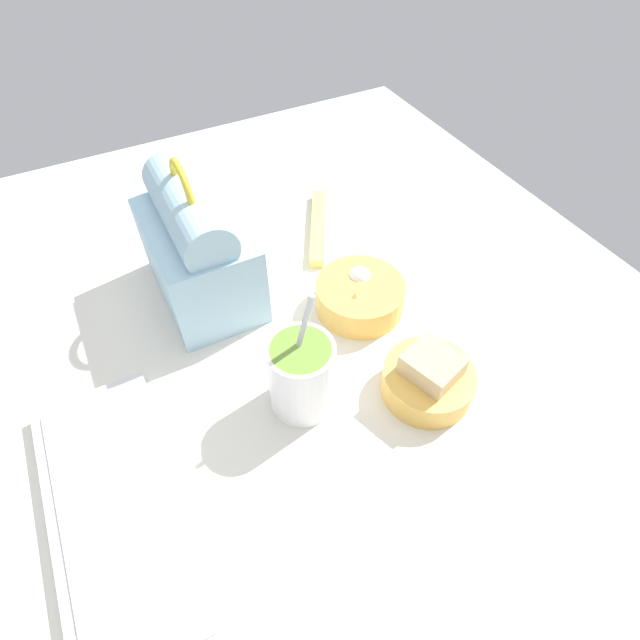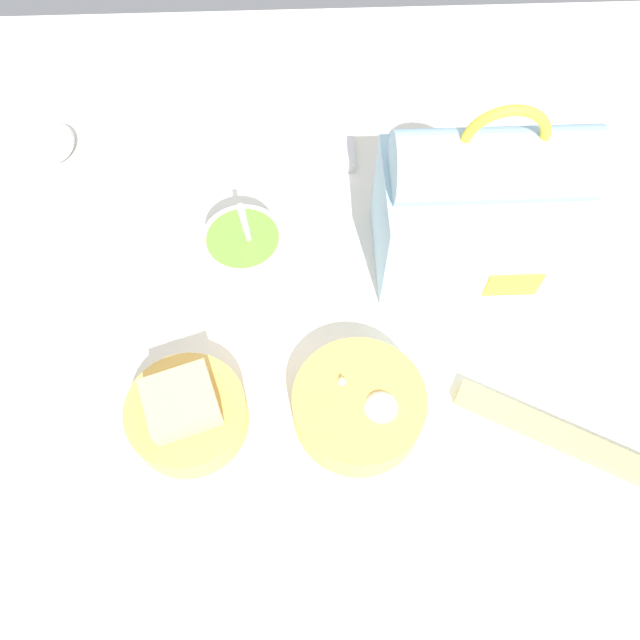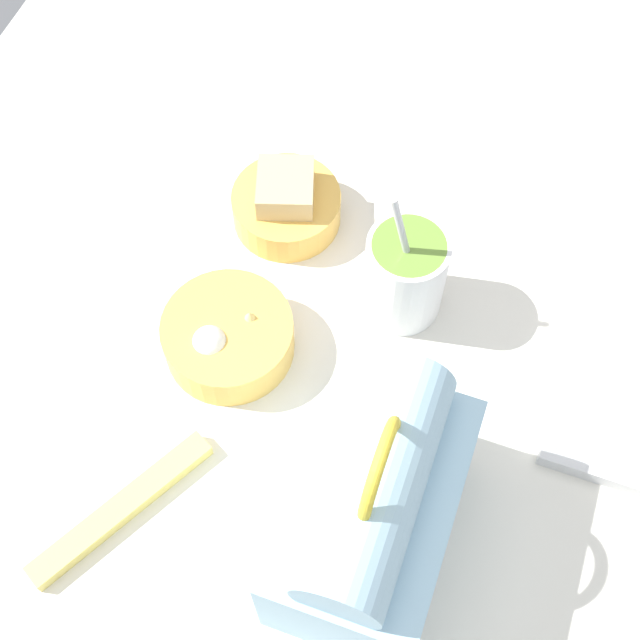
{
  "view_description": "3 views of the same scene",
  "coord_description": "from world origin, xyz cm",
  "px_view_note": "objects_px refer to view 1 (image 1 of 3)",
  "views": [
    {
      "loc": [
        -36.44,
        18.75,
        58.08
      ],
      "look_at": [
        3.32,
        -1.9,
        7.0
      ],
      "focal_mm": 28.0,
      "sensor_mm": 36.0,
      "label": 1
    },
    {
      "loc": [
        2.17,
        -32.25,
        63.67
      ],
      "look_at": [
        3.32,
        -1.9,
        7.0
      ],
      "focal_mm": 35.0,
      "sensor_mm": 36.0,
      "label": 2
    },
    {
      "loc": [
        42.97,
        12.16,
        84.12
      ],
      "look_at": [
        3.32,
        -1.9,
        7.0
      ],
      "focal_mm": 50.0,
      "sensor_mm": 36.0,
      "label": 3
    }
  ],
  "objects_px": {
    "keyboard": "(119,514)",
    "bento_bowl_snacks": "(360,295)",
    "bento_bowl_sandwich": "(428,379)",
    "chopstick_case": "(318,227)",
    "lunch_bag": "(197,248)",
    "soup_cup": "(302,375)"
  },
  "relations": [
    {
      "from": "keyboard",
      "to": "bento_bowl_snacks",
      "type": "distance_m",
      "value": 0.42
    },
    {
      "from": "keyboard",
      "to": "chopstick_case",
      "type": "height_order",
      "value": "keyboard"
    },
    {
      "from": "bento_bowl_sandwich",
      "to": "chopstick_case",
      "type": "distance_m",
      "value": 0.37
    },
    {
      "from": "chopstick_case",
      "to": "bento_bowl_snacks",
      "type": "bearing_deg",
      "value": 171.2
    },
    {
      "from": "keyboard",
      "to": "lunch_bag",
      "type": "height_order",
      "value": "lunch_bag"
    },
    {
      "from": "bento_bowl_sandwich",
      "to": "keyboard",
      "type": "bearing_deg",
      "value": 87.4
    },
    {
      "from": "bento_bowl_sandwich",
      "to": "bento_bowl_snacks",
      "type": "relative_size",
      "value": 0.9
    },
    {
      "from": "keyboard",
      "to": "bento_bowl_sandwich",
      "type": "relative_size",
      "value": 2.88
    },
    {
      "from": "lunch_bag",
      "to": "chopstick_case",
      "type": "relative_size",
      "value": 1.23
    },
    {
      "from": "bento_bowl_sandwich",
      "to": "bento_bowl_snacks",
      "type": "bearing_deg",
      "value": 0.73
    },
    {
      "from": "keyboard",
      "to": "bento_bowl_snacks",
      "type": "height_order",
      "value": "bento_bowl_snacks"
    },
    {
      "from": "bento_bowl_sandwich",
      "to": "chopstick_case",
      "type": "height_order",
      "value": "bento_bowl_sandwich"
    },
    {
      "from": "soup_cup",
      "to": "chopstick_case",
      "type": "distance_m",
      "value": 0.36
    },
    {
      "from": "keyboard",
      "to": "bento_bowl_snacks",
      "type": "relative_size",
      "value": 2.59
    },
    {
      "from": "bento_bowl_snacks",
      "to": "chopstick_case",
      "type": "distance_m",
      "value": 0.2
    },
    {
      "from": "lunch_bag",
      "to": "bento_bowl_snacks",
      "type": "bearing_deg",
      "value": -125.79
    },
    {
      "from": "keyboard",
      "to": "bento_bowl_sandwich",
      "type": "distance_m",
      "value": 0.4
    },
    {
      "from": "chopstick_case",
      "to": "soup_cup",
      "type": "bearing_deg",
      "value": 149.45
    },
    {
      "from": "soup_cup",
      "to": "bento_bowl_sandwich",
      "type": "xyz_separation_m",
      "value": [
        -0.06,
        -0.15,
        -0.03
      ]
    },
    {
      "from": "soup_cup",
      "to": "lunch_bag",
      "type": "bearing_deg",
      "value": 10.13
    },
    {
      "from": "soup_cup",
      "to": "bento_bowl_sandwich",
      "type": "distance_m",
      "value": 0.17
    },
    {
      "from": "bento_bowl_sandwich",
      "to": "soup_cup",
      "type": "bearing_deg",
      "value": 67.96
    }
  ]
}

